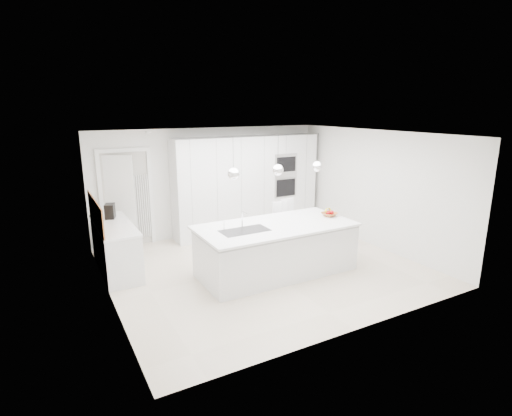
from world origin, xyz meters
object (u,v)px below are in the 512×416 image
fruit_bowl (329,214)px  bar_stool_right (290,225)px  espresso_machine (110,211)px  bar_stool_left (283,228)px  island_base (277,250)px

fruit_bowl → bar_stool_right: (-0.34, 0.84, -0.39)m
espresso_machine → bar_stool_left: size_ratio=0.27×
island_base → bar_stool_left: size_ratio=2.69×
fruit_bowl → island_base: bearing=-178.1°
espresso_machine → bar_stool_left: espresso_machine is taller
island_base → bar_stool_right: 1.24m
bar_stool_left → bar_stool_right: size_ratio=0.96×
island_base → espresso_machine: espresso_machine is taller
island_base → bar_stool_left: bar_stool_left is taller
espresso_machine → bar_stool_left: (3.22, -1.07, -0.52)m
bar_stool_left → espresso_machine: bearing=167.2°
island_base → espresso_machine: (-2.53, 1.94, 0.61)m
espresso_machine → bar_stool_right: size_ratio=0.26×
fruit_bowl → bar_stool_right: bar_stool_right is taller
espresso_machine → bar_stool_right: bearing=0.9°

